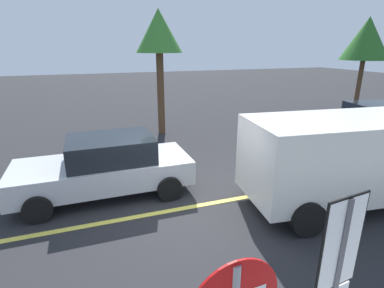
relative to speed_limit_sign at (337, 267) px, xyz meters
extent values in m
plane|color=#262628|center=(-0.17, 4.40, -1.76)|extent=(80.00, 80.00, 0.00)
cube|color=#E0D14C|center=(2.83, 4.40, -1.76)|extent=(28.00, 0.16, 0.01)
cube|color=white|center=(0.00, 0.00, 0.26)|extent=(0.50, 0.08, 0.95)
cube|color=black|center=(0.00, 0.00, 0.26)|extent=(0.54, 0.08, 0.99)
cube|color=silver|center=(3.83, 3.32, -0.47)|extent=(5.40, 2.60, 1.82)
cube|color=black|center=(1.77, 3.57, -0.07)|extent=(0.38, 1.85, 0.80)
cylinder|color=black|center=(1.96, 2.54, -1.38)|extent=(0.79, 0.35, 0.76)
cylinder|color=black|center=(2.19, 4.52, -1.38)|extent=(0.79, 0.35, 0.76)
cylinder|color=black|center=(5.70, 4.10, -1.38)|extent=(0.79, 0.35, 0.76)
cube|color=#2D479E|center=(9.16, 7.12, -1.13)|extent=(4.09, 2.32, 0.62)
cube|color=black|center=(8.97, 7.15, -0.51)|extent=(2.07, 1.80, 0.62)
cylinder|color=black|center=(8.00, 8.18, -1.44)|extent=(0.67, 0.32, 0.64)
cylinder|color=black|center=(7.73, 6.48, -1.44)|extent=(0.67, 0.32, 0.64)
cube|color=#B7BABF|center=(-1.85, 5.86, -1.13)|extent=(4.47, 1.85, 0.62)
cube|color=black|center=(-1.62, 5.86, -0.52)|extent=(2.15, 1.62, 0.62)
cylinder|color=black|center=(-3.36, 4.94, -1.44)|extent=(0.64, 0.22, 0.64)
cylinder|color=black|center=(-3.37, 6.77, -1.44)|extent=(0.64, 0.22, 0.64)
cylinder|color=black|center=(-0.33, 4.94, -1.44)|extent=(0.64, 0.22, 0.64)
cylinder|color=black|center=(-0.33, 6.78, -1.44)|extent=(0.64, 0.22, 0.64)
cylinder|color=#513823|center=(12.87, 11.54, -0.25)|extent=(0.26, 0.26, 3.02)
cone|color=#286023|center=(12.87, 11.54, 2.40)|extent=(2.58, 2.58, 2.30)
cylinder|color=#513823|center=(1.02, 11.09, -0.01)|extent=(0.31, 0.31, 3.50)
cone|color=#387A2D|center=(1.02, 11.09, 2.60)|extent=(1.94, 1.94, 1.72)
camera|label=1|loc=(-2.10, -1.75, 2.01)|focal=28.08mm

